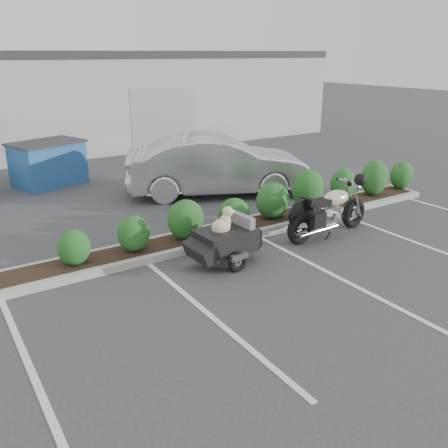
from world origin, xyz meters
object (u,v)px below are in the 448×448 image
pet_trailer (225,240)px  sedan (217,165)px  dumpster (48,163)px  motorcycle (329,212)px

pet_trailer → sedan: size_ratio=0.38×
sedan → dumpster: sedan is taller
sedan → dumpster: size_ratio=2.16×
motorcycle → sedan: (-0.30, 4.23, 0.29)m
motorcycle → pet_trailer: bearing=176.3°
sedan → motorcycle: bearing=-151.3°
motorcycle → pet_trailer: (-2.79, 0.02, -0.07)m
dumpster → sedan: bearing=-62.3°
pet_trailer → sedan: 4.90m
pet_trailer → sedan: (2.49, 4.21, 0.36)m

